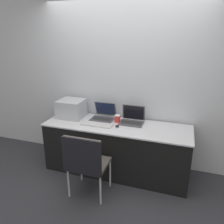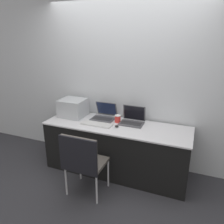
% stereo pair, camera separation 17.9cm
% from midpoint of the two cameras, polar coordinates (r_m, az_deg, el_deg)
% --- Properties ---
extents(ground_plane, '(14.00, 14.00, 0.00)m').
position_cam_midpoint_polar(ground_plane, '(3.31, 0.56, -17.88)').
color(ground_plane, '#333338').
extents(wall_back, '(8.00, 0.05, 2.60)m').
position_cam_midpoint_polar(wall_back, '(3.41, 5.15, 7.32)').
color(wall_back, silver).
rests_on(wall_back, ground_plane).
extents(table, '(2.14, 0.69, 0.77)m').
position_cam_midpoint_polar(table, '(3.37, 2.67, -9.44)').
color(table, black).
rests_on(table, ground_plane).
extents(printer, '(0.40, 0.37, 0.28)m').
position_cam_midpoint_polar(printer, '(3.55, -8.77, 1.25)').
color(printer, '#B2B7BC').
rests_on(printer, table).
extents(laptop_left, '(0.35, 0.33, 0.24)m').
position_cam_midpoint_polar(laptop_left, '(3.44, -0.61, -0.83)').
color(laptop_left, '#4C4C51').
rests_on(laptop_left, table).
extents(laptop_right, '(0.35, 0.28, 0.25)m').
position_cam_midpoint_polar(laptop_right, '(3.27, 6.89, -2.01)').
color(laptop_right, '#4C4C51').
rests_on(laptop_right, table).
extents(external_keyboard, '(0.47, 0.16, 0.02)m').
position_cam_midpoint_polar(external_keyboard, '(3.21, -2.54, -3.18)').
color(external_keyboard, silver).
rests_on(external_keyboard, table).
extents(coffee_cup, '(0.09, 0.09, 0.11)m').
position_cam_midpoint_polar(coffee_cup, '(3.29, 3.04, -1.77)').
color(coffee_cup, red).
rests_on(coffee_cup, table).
extents(mouse, '(0.06, 0.05, 0.03)m').
position_cam_midpoint_polar(mouse, '(3.12, 2.86, -3.76)').
color(mouse, black).
rests_on(mouse, table).
extents(chair, '(0.50, 0.43, 0.88)m').
position_cam_midpoint_polar(chair, '(2.78, -5.89, -12.10)').
color(chair, '#4C4742').
rests_on(chair, ground_plane).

